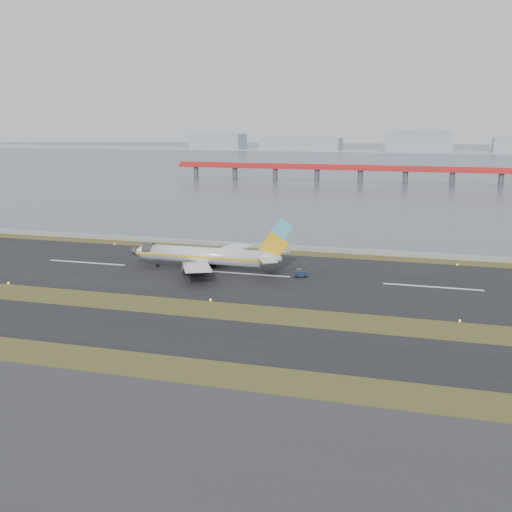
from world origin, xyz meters
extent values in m
plane|color=#364217|center=(0.00, 0.00, 0.00)|extent=(1000.00, 1000.00, 0.00)
cube|color=black|center=(0.00, -12.00, 0.05)|extent=(1000.00, 18.00, 0.10)
cube|color=black|center=(0.00, 30.00, 0.05)|extent=(1000.00, 45.00, 0.10)
cube|color=gray|center=(0.00, 60.00, 0.50)|extent=(1000.00, 2.50, 1.00)
cube|color=#475465|center=(0.00, 460.00, 0.00)|extent=(1400.00, 800.00, 1.30)
cube|color=red|center=(20.00, 250.00, 7.50)|extent=(260.00, 5.00, 1.60)
cube|color=red|center=(20.00, 250.00, 9.00)|extent=(260.00, 0.40, 1.40)
cylinder|color=#4C4C51|center=(-76.00, 250.00, 3.00)|extent=(2.80, 2.80, 7.00)
cylinder|color=#4C4C51|center=(20.00, 250.00, 3.00)|extent=(2.80, 2.80, 7.00)
cube|color=#97A7B3|center=(0.00, 620.00, 0.00)|extent=(1400.00, 80.00, 1.00)
cube|color=#97A7B3|center=(-220.00, 620.00, 9.00)|extent=(60.00, 35.00, 18.00)
cube|color=#97A7B3|center=(-120.00, 620.00, 7.00)|extent=(90.00, 35.00, 14.00)
cube|color=#97A7B3|center=(10.00, 620.00, 11.00)|extent=(70.00, 35.00, 22.00)
cylinder|color=silver|center=(-10.85, 30.71, 3.50)|extent=(28.00, 3.80, 3.80)
cone|color=silver|center=(-26.45, 30.71, 3.50)|extent=(3.20, 3.80, 3.80)
cone|color=silver|center=(5.35, 30.71, 3.80)|extent=(5.00, 3.80, 3.80)
cube|color=yellow|center=(-10.85, 28.79, 3.50)|extent=(31.00, 0.06, 0.45)
cube|color=yellow|center=(-10.85, 32.63, 3.50)|extent=(31.00, 0.06, 0.45)
cube|color=silver|center=(-8.65, 22.21, 2.80)|extent=(11.31, 15.89, 1.66)
cube|color=silver|center=(-8.65, 39.21, 2.80)|extent=(11.31, 15.89, 1.66)
cylinder|color=#38373C|center=(-10.35, 24.71, 1.60)|extent=(4.20, 2.10, 2.10)
cylinder|color=#38373C|center=(-10.35, 36.71, 1.60)|extent=(4.20, 2.10, 2.10)
cube|color=yellow|center=(6.15, 30.71, 6.70)|extent=(6.80, 0.35, 6.85)
cube|color=#54C2EF|center=(8.05, 30.71, 10.40)|extent=(4.85, 0.37, 4.90)
cube|color=silver|center=(5.65, 26.91, 4.30)|extent=(5.64, 6.80, 0.22)
cube|color=silver|center=(5.65, 34.51, 4.30)|extent=(5.64, 6.80, 0.22)
cylinder|color=black|center=(-21.85, 30.71, 0.45)|extent=(0.80, 0.28, 0.80)
cylinder|color=black|center=(-9.35, 27.91, 0.55)|extent=(1.00, 0.38, 1.00)
cylinder|color=black|center=(-9.35, 33.51, 0.55)|extent=(1.00, 0.38, 1.00)
cube|color=#15223A|center=(12.20, 30.64, 0.80)|extent=(3.17, 2.27, 1.07)
cube|color=#38373C|center=(11.86, 30.56, 1.52)|extent=(1.55, 1.61, 0.62)
cylinder|color=black|center=(11.43, 29.71, 0.31)|extent=(0.67, 0.42, 0.62)
cylinder|color=black|center=(11.07, 31.09, 0.31)|extent=(0.67, 0.42, 0.62)
cylinder|color=black|center=(13.33, 30.20, 0.31)|extent=(0.67, 0.42, 0.62)
cylinder|color=black|center=(12.97, 31.58, 0.31)|extent=(0.67, 0.42, 0.62)
camera|label=1|loc=(41.55, -101.88, 33.52)|focal=45.00mm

